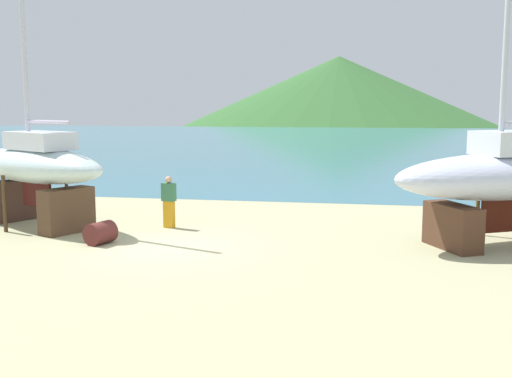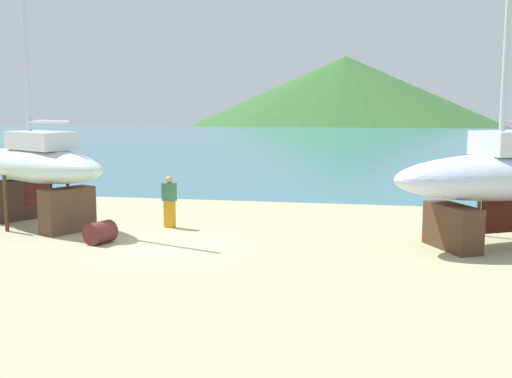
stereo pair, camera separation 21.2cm
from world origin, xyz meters
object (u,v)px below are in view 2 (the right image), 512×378
(worker, at_px, (169,201))
(barrel_ochre, at_px, (100,233))
(sailboat_far_slipway, at_px, (37,168))
(sailboat_mid_port, at_px, (511,177))

(worker, relative_size, barrel_ochre, 2.13)
(worker, bearing_deg, sailboat_far_slipway, 110.55)
(sailboat_far_slipway, distance_m, worker, 4.48)
(sailboat_far_slipway, xyz_separation_m, sailboat_mid_port, (14.66, 0.01, 0.01))
(barrel_ochre, bearing_deg, sailboat_far_slipway, 146.63)
(sailboat_far_slipway, relative_size, sailboat_mid_port, 0.92)
(worker, xyz_separation_m, barrel_ochre, (-1.20, -2.63, -0.56))
(sailboat_far_slipway, bearing_deg, sailboat_mid_port, -152.48)
(sailboat_mid_port, bearing_deg, worker, -30.43)
(worker, bearing_deg, barrel_ochre, 168.42)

